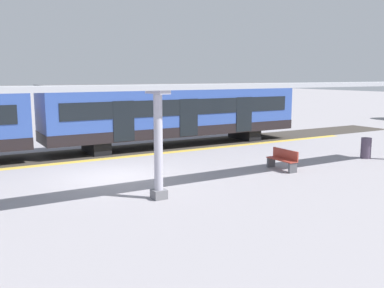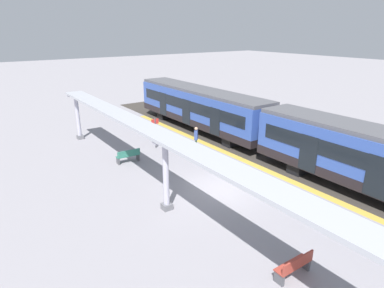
{
  "view_description": "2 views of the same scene",
  "coord_description": "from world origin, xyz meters",
  "px_view_note": "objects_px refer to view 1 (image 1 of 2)",
  "views": [
    {
      "loc": [
        15.56,
        -5.69,
        3.93
      ],
      "look_at": [
        -0.07,
        3.49,
        1.01
      ],
      "focal_mm": 40.01,
      "sensor_mm": 36.0,
      "label": 1
    },
    {
      "loc": [
        10.5,
        12.08,
        8.05
      ],
      "look_at": [
        0.79,
        -1.69,
        2.2
      ],
      "focal_mm": 30.97,
      "sensor_mm": 36.0,
      "label": 2
    }
  ],
  "objects_px": {
    "train_far_carriage": "(177,113)",
    "canopy_pillar_second": "(158,145)",
    "bench_mid_platform": "(283,159)",
    "trash_bin": "(366,148)"
  },
  "relations": [
    {
      "from": "canopy_pillar_second",
      "to": "bench_mid_platform",
      "type": "distance_m",
      "value": 6.64
    },
    {
      "from": "train_far_carriage",
      "to": "canopy_pillar_second",
      "type": "distance_m",
      "value": 10.7
    },
    {
      "from": "trash_bin",
      "to": "train_far_carriage",
      "type": "bearing_deg",
      "value": -143.3
    },
    {
      "from": "bench_mid_platform",
      "to": "train_far_carriage",
      "type": "bearing_deg",
      "value": -174.37
    },
    {
      "from": "train_far_carriage",
      "to": "trash_bin",
      "type": "height_order",
      "value": "train_far_carriage"
    },
    {
      "from": "canopy_pillar_second",
      "to": "trash_bin",
      "type": "relative_size",
      "value": 3.53
    },
    {
      "from": "bench_mid_platform",
      "to": "trash_bin",
      "type": "distance_m",
      "value": 5.17
    },
    {
      "from": "canopy_pillar_second",
      "to": "bench_mid_platform",
      "type": "xyz_separation_m",
      "value": [
        -1.23,
        6.39,
        -1.33
      ]
    },
    {
      "from": "canopy_pillar_second",
      "to": "train_far_carriage",
      "type": "bearing_deg",
      "value": 148.36
    },
    {
      "from": "train_far_carriage",
      "to": "bench_mid_platform",
      "type": "bearing_deg",
      "value": 5.63
    }
  ]
}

